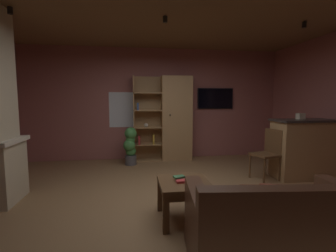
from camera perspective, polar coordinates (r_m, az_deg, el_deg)
name	(u,v)px	position (r m, az deg, el deg)	size (l,w,h in m)	color
floor	(172,202)	(3.69, 0.93, -17.26)	(6.33, 5.44, 0.02)	olive
wall_back	(155,104)	(6.13, -3.16, 5.12)	(6.45, 0.06, 2.71)	#9E5B56
ceiling	(172,4)	(3.63, 1.01, 26.59)	(6.33, 5.44, 0.02)	brown
window_pane_back	(123,110)	(6.08, -10.55, 3.75)	(0.64, 0.01, 0.85)	white
bookshelf_cabinet	(173,119)	(5.92, 1.07, 1.65)	(1.39, 0.41, 2.02)	#A87F51
kitchen_bar_counter	(309,148)	(5.30, 30.02, -4.55)	(1.36, 0.58, 1.10)	#A87F51
tissue_box	(301,116)	(5.15, 28.52, 2.01)	(0.12, 0.12, 0.11)	#BFB299
leather_couch	(277,235)	(2.48, 24.10, -22.13)	(1.61, 1.06, 0.84)	#4C2D1E
coffee_table	(184,189)	(3.05, 3.77, -14.43)	(0.60, 0.64, 0.48)	brown
table_book_0	(182,181)	(2.98, 3.19, -12.75)	(0.13, 0.09, 0.03)	#B22D2D
table_book_1	(179,177)	(3.06, 2.61, -11.77)	(0.13, 0.09, 0.02)	#387247
dining_chair	(269,151)	(4.87, 22.43, -5.35)	(0.51, 0.51, 0.92)	brown
potted_floor_plant	(130,145)	(5.56, -8.78, -4.45)	(0.30, 0.30, 0.85)	#4C4C51
wall_mounted_tv	(215,98)	(6.39, 10.96, 6.32)	(0.92, 0.06, 0.52)	black
track_light_spot_0	(10,11)	(4.18, -32.92, 21.68)	(0.07, 0.07, 0.09)	black
track_light_spot_1	(165,19)	(3.95, -0.66, 23.62)	(0.07, 0.07, 0.09)	black
track_light_spot_2	(304,25)	(4.73, 29.19, 19.89)	(0.07, 0.07, 0.09)	black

